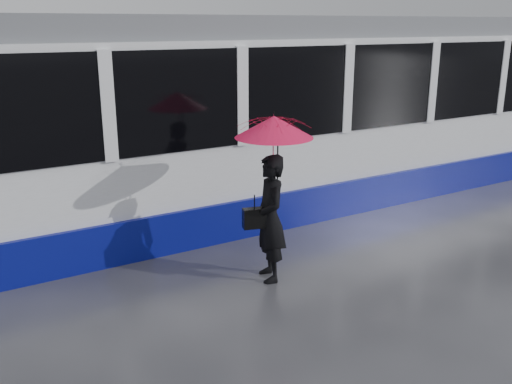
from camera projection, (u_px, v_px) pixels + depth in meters
ground at (157, 300)px, 6.93m from camera, size 90.00×90.00×0.00m
rails at (97, 236)px, 8.97m from camera, size 34.00×1.51×0.02m
tram at (232, 120)px, 9.74m from camera, size 26.00×2.56×3.35m
woman at (270, 219)px, 7.30m from camera, size 0.55×0.69×1.67m
umbrella at (274, 142)px, 7.04m from camera, size 1.21×1.21×1.12m
handbag at (254, 218)px, 7.19m from camera, size 0.32×0.21×0.44m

